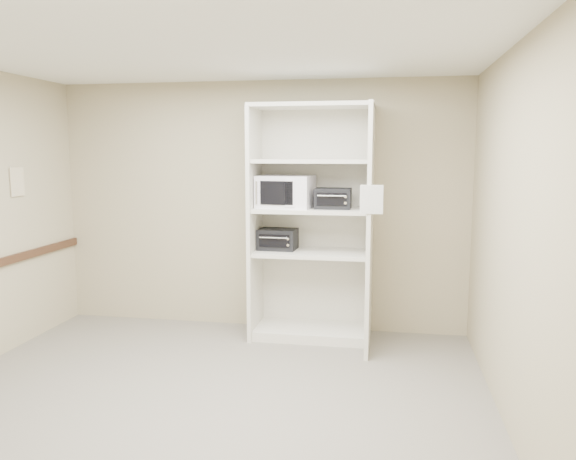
% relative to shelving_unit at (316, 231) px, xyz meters
% --- Properties ---
extents(floor, '(4.50, 4.00, 0.01)m').
position_rel_shelving_unit_xyz_m(floor, '(-0.67, -1.70, -1.13)').
color(floor, slate).
rests_on(floor, ground).
extents(ceiling, '(4.50, 4.00, 0.01)m').
position_rel_shelving_unit_xyz_m(ceiling, '(-0.67, -1.70, 1.57)').
color(ceiling, white).
extents(wall_back, '(4.50, 0.02, 2.70)m').
position_rel_shelving_unit_xyz_m(wall_back, '(-0.67, 0.30, 0.22)').
color(wall_back, tan).
rests_on(wall_back, ground).
extents(wall_front, '(4.50, 0.02, 2.70)m').
position_rel_shelving_unit_xyz_m(wall_front, '(-0.67, -3.70, 0.22)').
color(wall_front, tan).
rests_on(wall_front, ground).
extents(wall_right, '(0.02, 4.00, 2.70)m').
position_rel_shelving_unit_xyz_m(wall_right, '(1.58, -1.70, 0.22)').
color(wall_right, tan).
rests_on(wall_right, ground).
extents(shelving_unit, '(1.24, 0.92, 2.42)m').
position_rel_shelving_unit_xyz_m(shelving_unit, '(0.00, 0.00, 0.00)').
color(shelving_unit, beige).
rests_on(shelving_unit, floor).
extents(microwave, '(0.59, 0.47, 0.33)m').
position_rel_shelving_unit_xyz_m(microwave, '(-0.32, 0.00, 0.40)').
color(microwave, white).
rests_on(microwave, shelving_unit).
extents(toaster_oven_upper, '(0.36, 0.27, 0.21)m').
position_rel_shelving_unit_xyz_m(toaster_oven_upper, '(0.17, -0.02, 0.34)').
color(toaster_oven_upper, black).
rests_on(toaster_oven_upper, shelving_unit).
extents(toaster_oven_lower, '(0.40, 0.31, 0.22)m').
position_rel_shelving_unit_xyz_m(toaster_oven_lower, '(-0.41, 0.04, -0.10)').
color(toaster_oven_lower, black).
rests_on(toaster_oven_lower, shelving_unit).
extents(paper_sign, '(0.20, 0.02, 0.26)m').
position_rel_shelving_unit_xyz_m(paper_sign, '(0.58, -0.63, 0.39)').
color(paper_sign, white).
rests_on(paper_sign, shelving_unit).
extents(wall_poster, '(0.01, 0.20, 0.29)m').
position_rel_shelving_unit_xyz_m(wall_poster, '(-2.90, -0.69, 0.52)').
color(wall_poster, silver).
rests_on(wall_poster, wall_left).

